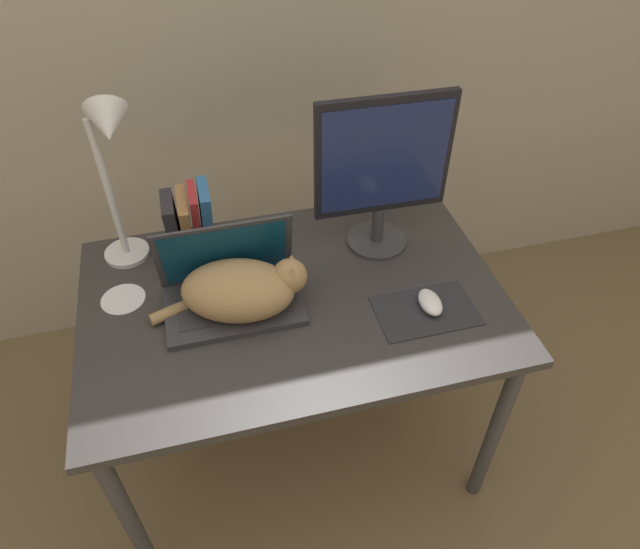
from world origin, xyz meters
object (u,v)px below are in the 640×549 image
laptop (231,289)px  desk_lamp (111,156)px  external_monitor (383,169)px  cd_disc (123,299)px  computer_mouse (430,302)px  book_row (190,224)px  cat (242,289)px

laptop → desk_lamp: bearing=134.7°
laptop → external_monitor: (0.46, 0.14, 0.21)m
desk_lamp → cd_disc: 0.39m
external_monitor → cd_disc: external_monitor is taller
computer_mouse → book_row: 0.72m
book_row → desk_lamp: 0.29m
cat → computer_mouse: 0.50m
cat → cd_disc: 0.35m
desk_lamp → external_monitor: bearing=-8.2°
external_monitor → computer_mouse: (0.05, -0.30, -0.24)m
external_monitor → book_row: 0.57m
computer_mouse → book_row: bearing=145.9°
cd_disc → cat: bearing=-20.8°
external_monitor → computer_mouse: size_ratio=4.78×
laptop → desk_lamp: (-0.24, 0.24, 0.30)m
cd_disc → computer_mouse: bearing=-16.7°
book_row → desk_lamp: size_ratio=0.42×
external_monitor → book_row: bearing=169.5°
laptop → cat: (0.03, -0.04, 0.03)m
computer_mouse → desk_lamp: size_ratio=0.19×
external_monitor → desk_lamp: bearing=171.8°
cat → desk_lamp: 0.47m
book_row → cat: bearing=-69.2°
book_row → desk_lamp: bearing=180.0°
cat → book_row: size_ratio=1.97×
desk_lamp → cd_disc: desk_lamp is taller
external_monitor → desk_lamp: desk_lamp is taller
laptop → cd_disc: size_ratio=3.03×
external_monitor → cd_disc: (-0.75, -0.06, -0.26)m
cat → computer_mouse: cat is taller
computer_mouse → desk_lamp: bearing=151.9°
cat → cd_disc: bearing=159.2°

